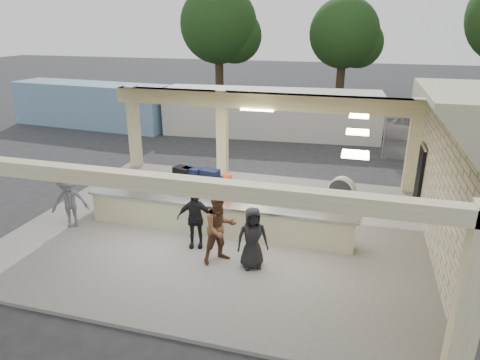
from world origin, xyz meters
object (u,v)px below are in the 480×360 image
(drum_fan, at_px, (342,190))
(container_blue, at_px, (92,105))
(baggage_handler, at_px, (226,198))
(passenger_c, at_px, (70,202))
(baggage_counter, at_px, (216,218))
(passenger_b, at_px, (195,219))
(passenger_d, at_px, (252,238))
(passenger_a, at_px, (220,228))
(car_white_a, at_px, (410,127))
(car_dark, at_px, (403,121))
(luggage_cart, at_px, (197,187))
(container_white, at_px, (270,113))

(drum_fan, distance_m, container_blue, 17.73)
(baggage_handler, height_order, passenger_c, passenger_c)
(baggage_counter, xyz_separation_m, passenger_b, (-0.31, -0.91, 0.36))
(passenger_d, bearing_deg, passenger_a, 151.56)
(baggage_counter, xyz_separation_m, car_white_a, (6.55, 13.59, 0.08))
(drum_fan, distance_m, passenger_b, 5.54)
(baggage_counter, distance_m, passenger_b, 1.03)
(passenger_b, distance_m, car_dark, 16.83)
(drum_fan, height_order, passenger_c, passenger_c)
(luggage_cart, bearing_deg, baggage_handler, -15.87)
(car_white_a, bearing_deg, car_dark, 26.23)
(baggage_handler, distance_m, container_blue, 16.29)
(car_dark, relative_size, container_blue, 0.47)
(car_dark, bearing_deg, passenger_a, 171.97)
(drum_fan, relative_size, car_dark, 0.22)
(luggage_cart, height_order, drum_fan, luggage_cart)
(drum_fan, bearing_deg, passenger_d, -96.35)
(luggage_cart, bearing_deg, passenger_d, -36.60)
(car_dark, xyz_separation_m, container_blue, (-18.25, -2.83, 0.51))
(luggage_cart, relative_size, container_blue, 0.28)
(baggage_handler, bearing_deg, car_white_a, 165.78)
(passenger_a, bearing_deg, drum_fan, 13.73)
(passenger_b, bearing_deg, passenger_a, -45.44)
(passenger_d, height_order, car_white_a, passenger_d)
(passenger_b, xyz_separation_m, car_white_a, (6.86, 14.50, -0.29))
(passenger_c, xyz_separation_m, car_white_a, (11.00, 14.37, -0.26))
(drum_fan, height_order, car_white_a, car_white_a)
(passenger_a, distance_m, container_white, 13.84)
(drum_fan, distance_m, passenger_d, 5.06)
(baggage_handler, distance_m, passenger_a, 2.34)
(passenger_a, xyz_separation_m, container_white, (-1.58, 13.75, 0.24))
(luggage_cart, bearing_deg, passenger_a, -47.20)
(passenger_b, height_order, passenger_d, passenger_b)
(passenger_c, distance_m, container_blue, 14.64)
(car_dark, bearing_deg, container_blue, 110.16)
(drum_fan, xyz_separation_m, baggage_handler, (-3.41, -2.33, 0.27))
(luggage_cart, xyz_separation_m, passenger_b, (0.83, -2.34, 0.02))
(luggage_cart, distance_m, passenger_d, 3.95)
(container_white, xyz_separation_m, container_blue, (-11.03, -0.52, 0.01))
(passenger_c, bearing_deg, container_blue, 89.77)
(car_dark, xyz_separation_m, container_white, (-7.22, -2.31, 0.51))
(passenger_d, relative_size, car_dark, 0.35)
(passenger_d, distance_m, car_dark, 16.80)
(car_dark, distance_m, container_blue, 18.48)
(passenger_c, xyz_separation_m, passenger_d, (5.93, -0.75, -0.00))
(passenger_d, relative_size, container_blue, 0.17)
(passenger_b, xyz_separation_m, car_dark, (6.56, 15.50, -0.17))
(container_white, bearing_deg, passenger_d, -83.90)
(luggage_cart, bearing_deg, passenger_c, -134.62)
(baggage_counter, height_order, container_blue, container_blue)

